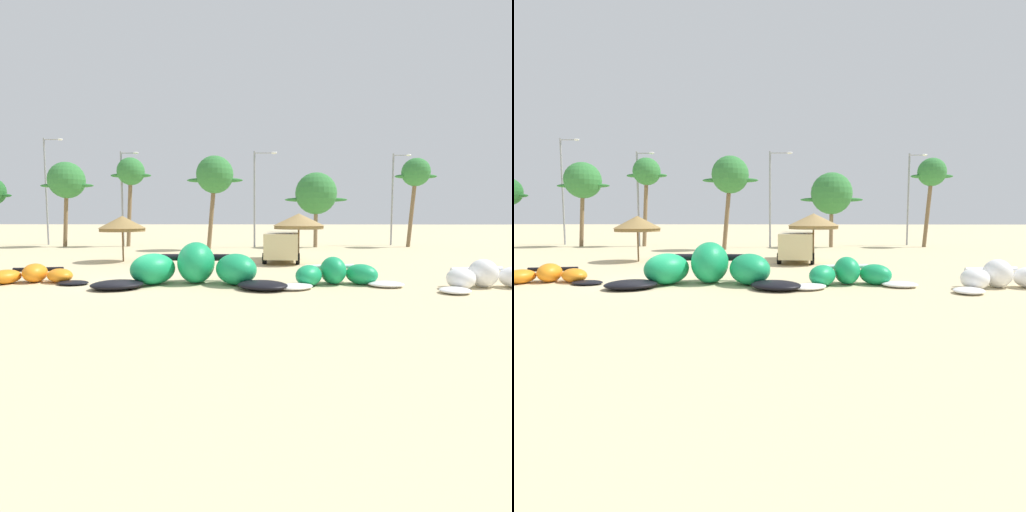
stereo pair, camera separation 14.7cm
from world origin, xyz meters
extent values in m
plane|color=beige|center=(0.00, 0.00, 0.00)|extent=(260.00, 260.00, 0.00)
ellipsoid|color=orange|center=(-5.62, -0.29, 0.30)|extent=(1.44, 1.62, 0.61)
ellipsoid|color=orange|center=(-4.61, 0.20, 0.41)|extent=(1.24, 1.51, 0.82)
ellipsoid|color=orange|center=(-3.49, 0.15, 0.30)|extent=(1.65, 1.64, 0.61)
ellipsoid|color=black|center=(-2.66, -0.42, 0.08)|extent=(1.47, 1.17, 0.16)
cylinder|color=black|center=(-4.70, 0.66, 0.50)|extent=(2.08, 0.61, 0.19)
cube|color=black|center=(-4.58, 0.06, 0.41)|extent=(0.84, 0.63, 0.04)
ellipsoid|color=black|center=(-0.41, -1.44, 0.18)|extent=(2.46, 2.19, 0.35)
ellipsoid|color=#199E5B|center=(0.70, -0.27, 0.65)|extent=(2.47, 2.58, 1.31)
ellipsoid|color=#199E5B|center=(2.46, 0.17, 0.88)|extent=(1.59, 2.04, 1.77)
ellipsoid|color=#199E5B|center=(4.21, -0.27, 0.65)|extent=(2.47, 2.58, 1.31)
ellipsoid|color=black|center=(5.33, -1.43, 0.18)|extent=(2.46, 2.19, 0.35)
cylinder|color=black|center=(2.46, 0.89, 1.04)|extent=(3.36, 0.31, 0.31)
cube|color=black|center=(2.46, -0.03, 0.88)|extent=(1.22, 0.74, 0.04)
ellipsoid|color=white|center=(6.64, -1.34, 0.12)|extent=(1.77, 1.63, 0.23)
ellipsoid|color=#199E5B|center=(7.23, -0.46, 0.43)|extent=(1.55, 1.74, 0.86)
ellipsoid|color=#199E5B|center=(8.30, 0.04, 0.58)|extent=(1.29, 1.61, 1.16)
ellipsoid|color=#199E5B|center=(9.49, -0.04, 0.43)|extent=(1.76, 1.75, 0.86)
ellipsoid|color=white|center=(10.35, -0.66, 0.12)|extent=(1.59, 1.27, 0.23)
cylinder|color=white|center=(8.21, 0.53, 0.68)|extent=(2.20, 0.60, 0.20)
cube|color=white|center=(8.33, -0.10, 0.58)|extent=(0.88, 0.66, 0.04)
ellipsoid|color=white|center=(12.52, -2.03, 0.11)|extent=(1.57, 1.53, 0.23)
ellipsoid|color=white|center=(13.13, -1.12, 0.42)|extent=(1.48, 1.54, 0.85)
ellipsoid|color=white|center=(14.25, -0.62, 0.57)|extent=(1.27, 1.36, 1.14)
cylinder|color=white|center=(14.18, -0.21, 0.68)|extent=(2.28, 0.60, 0.21)
cube|color=white|center=(14.27, -0.74, 0.57)|extent=(0.89, 0.57, 0.04)
cylinder|color=brown|center=(-3.61, 8.54, 1.05)|extent=(0.10, 0.10, 2.11)
cone|color=olive|center=(-3.61, 8.54, 2.50)|extent=(2.95, 2.95, 0.79)
cylinder|color=olive|center=(-3.61, 8.54, 2.01)|extent=(2.80, 2.80, 0.20)
cylinder|color=brown|center=(7.41, 7.60, 1.15)|extent=(0.10, 0.10, 2.31)
cone|color=#9E7F4C|center=(7.41, 7.60, 2.67)|extent=(3.11, 3.11, 0.73)
cylinder|color=olive|center=(7.41, 7.60, 2.21)|extent=(2.95, 2.95, 0.20)
cube|color=beige|center=(6.46, 9.01, 1.09)|extent=(2.35, 5.51, 1.50)
cube|color=black|center=(6.56, 10.48, 1.35)|extent=(2.04, 1.48, 0.56)
cylinder|color=black|center=(5.59, 10.74, 0.34)|extent=(0.29, 0.69, 0.68)
cylinder|color=black|center=(7.57, 10.60, 0.34)|extent=(0.29, 0.69, 0.68)
cylinder|color=black|center=(5.36, 7.41, 0.34)|extent=(0.29, 0.69, 0.68)
cylinder|color=black|center=(7.34, 7.27, 0.34)|extent=(0.29, 0.69, 0.68)
ellipsoid|color=#236028|center=(-19.51, 21.55, 4.81)|extent=(1.85, 0.50, 0.36)
cylinder|color=brown|center=(-13.44, 21.46, 3.11)|extent=(0.77, 0.36, 6.24)
sphere|color=#337A38|center=(-13.23, 21.46, 6.23)|extent=(3.37, 3.37, 3.37)
ellipsoid|color=#337A38|center=(-14.58, 21.46, 5.72)|extent=(2.36, 0.50, 0.36)
ellipsoid|color=#337A38|center=(-11.88, 21.46, 5.72)|extent=(2.36, 0.50, 0.36)
cylinder|color=brown|center=(-7.54, 21.96, 3.54)|extent=(0.79, 0.36, 7.08)
sphere|color=#337A38|center=(-7.33, 21.96, 7.07)|extent=(2.58, 2.58, 2.58)
ellipsoid|color=#337A38|center=(-8.36, 21.96, 6.69)|extent=(1.81, 0.50, 0.36)
ellipsoid|color=#337A38|center=(-6.29, 21.96, 6.69)|extent=(1.81, 0.50, 0.36)
cylinder|color=brown|center=(0.80, 18.02, 3.18)|extent=(0.95, 0.36, 6.37)
sphere|color=#337A38|center=(1.09, 18.02, 6.37)|extent=(3.16, 3.16, 3.16)
ellipsoid|color=#337A38|center=(-0.17, 18.02, 5.89)|extent=(2.21, 0.50, 0.36)
ellipsoid|color=#337A38|center=(2.35, 18.02, 5.89)|extent=(2.21, 0.50, 0.36)
cylinder|color=#7F6647|center=(10.01, 21.34, 2.48)|extent=(0.36, 0.36, 4.96)
sphere|color=#337A38|center=(10.01, 21.34, 4.96)|extent=(3.83, 3.83, 3.83)
ellipsoid|color=#337A38|center=(8.48, 21.34, 4.38)|extent=(2.68, 0.50, 0.36)
ellipsoid|color=#337A38|center=(11.54, 21.34, 4.38)|extent=(2.68, 0.50, 0.36)
cylinder|color=brown|center=(18.99, 21.89, 3.46)|extent=(0.86, 0.36, 6.93)
sphere|color=#337A38|center=(19.24, 21.89, 6.92)|extent=(2.59, 2.59, 2.59)
ellipsoid|color=#337A38|center=(18.20, 21.89, 6.53)|extent=(1.81, 0.50, 0.36)
ellipsoid|color=#337A38|center=(20.28, 21.89, 6.53)|extent=(1.81, 0.50, 0.36)
cylinder|color=gray|center=(-16.62, 24.10, 5.29)|extent=(0.18, 0.18, 10.59)
cylinder|color=gray|center=(-15.80, 24.10, 10.44)|extent=(1.64, 0.10, 0.10)
ellipsoid|color=silver|center=(-14.97, 24.10, 10.44)|extent=(0.56, 0.24, 0.20)
cylinder|color=gray|center=(-8.25, 22.03, 4.47)|extent=(0.18, 0.18, 8.94)
cylinder|color=gray|center=(-7.54, 22.03, 8.79)|extent=(1.41, 0.10, 0.10)
ellipsoid|color=silver|center=(-6.83, 22.03, 8.79)|extent=(0.56, 0.24, 0.20)
cylinder|color=gray|center=(4.35, 21.26, 4.39)|extent=(0.18, 0.18, 8.78)
cylinder|color=gray|center=(5.24, 21.26, 8.63)|extent=(1.78, 0.10, 0.10)
ellipsoid|color=silver|center=(6.13, 21.26, 8.63)|extent=(0.56, 0.24, 0.20)
cylinder|color=gray|center=(17.89, 24.41, 4.49)|extent=(0.18, 0.18, 8.98)
cylinder|color=gray|center=(18.62, 24.41, 8.83)|extent=(1.46, 0.10, 0.10)
ellipsoid|color=silver|center=(19.35, 24.41, 8.83)|extent=(0.56, 0.24, 0.20)
camera|label=1|loc=(5.49, -17.61, 2.87)|focal=29.37mm
camera|label=2|loc=(5.64, -17.60, 2.87)|focal=29.37mm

